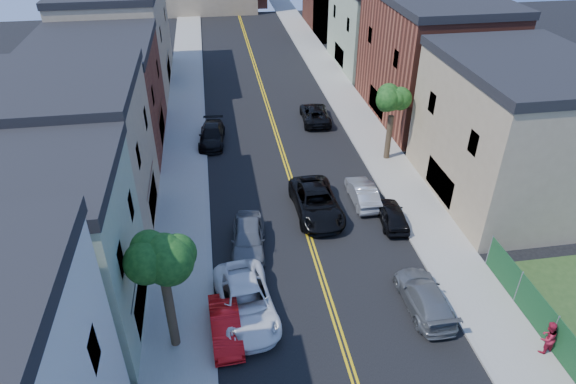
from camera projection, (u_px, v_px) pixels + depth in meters
name	position (u px, v px, depth m)	size (l,w,h in m)	color
sidewalk_left	(184.00, 119.00, 45.42)	(3.20, 100.00, 0.15)	gray
sidewalk_right	(352.00, 108.00, 47.52)	(3.20, 100.00, 0.15)	gray
curb_left	(204.00, 118.00, 45.65)	(0.30, 100.00, 0.15)	gray
curb_right	(334.00, 109.00, 47.29)	(0.30, 100.00, 0.15)	gray
bldg_left_palegrn	(28.00, 263.00, 22.44)	(9.00, 8.00, 8.50)	gray
bldg_left_tan_near	(69.00, 161.00, 29.77)	(9.00, 10.00, 9.00)	#998466
bldg_left_brick	(99.00, 99.00, 39.17)	(9.00, 12.00, 8.00)	brown
bldg_left_tan_far	(119.00, 40.00, 50.38)	(9.00, 16.00, 9.50)	#998466
bldg_right_tan	(512.00, 136.00, 32.66)	(9.00, 12.00, 9.00)	#998466
bldg_right_brick	(429.00, 61.00, 44.00)	(9.00, 14.00, 10.00)	brown
bldg_right_palegrn	(379.00, 28.00, 56.02)	(9.00, 12.00, 8.50)	gray
fence_right	(574.00, 359.00, 21.87)	(0.04, 15.00, 1.90)	#143F1E
tree_left_mid	(157.00, 236.00, 20.33)	(5.20, 5.20, 9.29)	#38261C
tree_right_far	(395.00, 89.00, 36.15)	(4.40, 4.40, 8.03)	#38261C
red_sedan	(226.00, 326.00, 24.02)	(1.40, 4.01, 1.32)	red
white_pickup	(246.00, 302.00, 25.14)	(2.72, 5.90, 1.64)	white
grey_car_left	(248.00, 238.00, 29.51)	(1.95, 4.85, 1.65)	#595C61
black_car_left	(212.00, 135.00, 41.24)	(2.00, 4.91, 1.43)	black
grey_car_right	(425.00, 297.00, 25.58)	(1.99, 4.91, 1.42)	slate
black_car_right	(392.00, 215.00, 31.77)	(1.56, 3.88, 1.32)	black
silver_car_right	(363.00, 193.00, 33.85)	(1.49, 4.26, 1.40)	#989B9F
dark_car_right_far	(315.00, 114.00, 44.85)	(2.36, 5.12, 1.42)	black
black_suv_lane	(316.00, 203.00, 32.60)	(2.81, 6.10, 1.70)	black
pedestrian_right	(547.00, 337.00, 22.92)	(0.88, 0.68, 1.81)	#A61932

